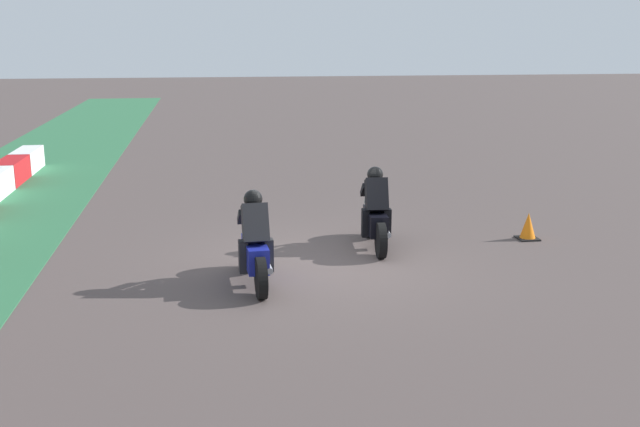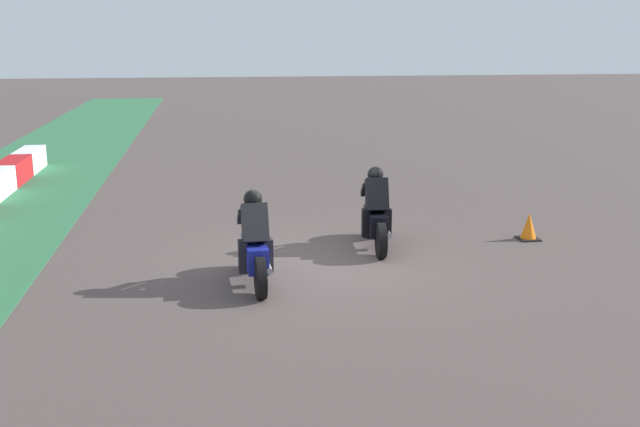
{
  "view_description": "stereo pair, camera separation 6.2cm",
  "coord_description": "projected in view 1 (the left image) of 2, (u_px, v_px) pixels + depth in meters",
  "views": [
    {
      "loc": [
        -12.25,
        1.86,
        3.86
      ],
      "look_at": [
        -0.07,
        0.01,
        0.9
      ],
      "focal_mm": 41.63,
      "sensor_mm": 36.0,
      "label": 1
    },
    {
      "loc": [
        -12.26,
        1.8,
        3.86
      ],
      "look_at": [
        -0.07,
        0.01,
        0.9
      ],
      "focal_mm": 41.63,
      "sensor_mm": 36.0,
      "label": 2
    }
  ],
  "objects": [
    {
      "name": "traffic_cone",
      "position": [
        528.0,
        227.0,
        14.39
      ],
      "size": [
        0.4,
        0.4,
        0.53
      ],
      "color": "black",
      "rests_on": "ground_plane"
    },
    {
      "name": "rider_lane_a",
      "position": [
        375.0,
        215.0,
        13.76
      ],
      "size": [
        2.04,
        0.55,
        1.51
      ],
      "rotation": [
        0.0,
        0.0,
        -0.07
      ],
      "color": "black",
      "rests_on": "ground_plane"
    },
    {
      "name": "rider_lane_b",
      "position": [
        255.0,
        246.0,
        11.71
      ],
      "size": [
        2.04,
        0.55,
        1.51
      ],
      "rotation": [
        0.0,
        0.0,
        0.06
      ],
      "color": "black",
      "rests_on": "ground_plane"
    },
    {
      "name": "ground_plane",
      "position": [
        320.0,
        263.0,
        12.95
      ],
      "size": [
        120.0,
        120.0,
        0.0
      ],
      "primitive_type": "plane",
      "color": "#4F4340"
    }
  ]
}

